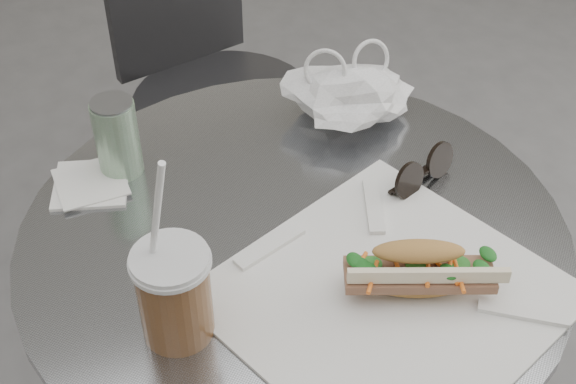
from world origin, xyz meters
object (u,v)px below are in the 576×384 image
object	(u,v)px
iced_coffee	(174,293)
sunglasses	(423,172)
cafe_table	(293,353)
drink_can	(117,137)
chair_far	(218,142)
banh_mi	(418,270)

from	to	relation	value
iced_coffee	sunglasses	xyz separation A→B (m)	(0.40, 0.14, -0.05)
cafe_table	iced_coffee	world-z (taller)	iced_coffee
cafe_table	drink_can	xyz separation A→B (m)	(-0.19, 0.21, 0.34)
iced_coffee	sunglasses	world-z (taller)	iced_coffee
chair_far	banh_mi	xyz separation A→B (m)	(0.01, -0.87, 0.43)
cafe_table	sunglasses	xyz separation A→B (m)	(0.21, 0.03, 0.30)
cafe_table	banh_mi	world-z (taller)	banh_mi
sunglasses	drink_can	xyz separation A→B (m)	(-0.40, 0.19, 0.04)
banh_mi	sunglasses	bearing A→B (deg)	80.35
cafe_table	iced_coffee	xyz separation A→B (m)	(-0.19, -0.11, 0.34)
banh_mi	sunglasses	xyz separation A→B (m)	(0.11, 0.18, -0.02)
iced_coffee	drink_can	world-z (taller)	iced_coffee
sunglasses	chair_far	bearing A→B (deg)	78.30
drink_can	sunglasses	bearing A→B (deg)	-25.14
drink_can	chair_far	bearing A→B (deg)	60.57
chair_far	iced_coffee	xyz separation A→B (m)	(-0.28, -0.82, 0.46)
cafe_table	sunglasses	size ratio (longest dim) A/B	6.22
banh_mi	iced_coffee	bearing A→B (deg)	-168.70
cafe_table	banh_mi	size ratio (longest dim) A/B	3.11
chair_far	iced_coffee	distance (m)	0.99
iced_coffee	sunglasses	bearing A→B (deg)	18.49
cafe_table	chair_far	world-z (taller)	chair_far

